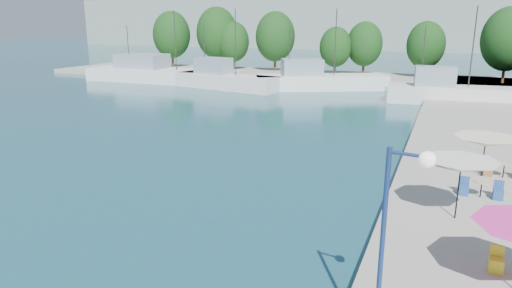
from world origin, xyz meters
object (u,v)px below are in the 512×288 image
at_px(trawler_01, 159,74).
at_px(umbrella_white, 461,166).
at_px(trawler_02, 225,80).
at_px(street_lamp, 399,215).
at_px(umbrella_cream, 486,142).
at_px(trawler_04, 450,93).
at_px(trawler_03, 318,81).

bearing_deg(trawler_01, umbrella_white, -44.41).
relative_size(trawler_02, street_lamp, 2.95).
xyz_separation_m(umbrella_white, umbrella_cream, (1.25, 6.15, -0.38)).
relative_size(trawler_04, street_lamp, 2.69).
relative_size(trawler_03, street_lamp, 3.29).
bearing_deg(trawler_03, trawler_02, 171.95).
height_order(trawler_03, trawler_04, same).
bearing_deg(trawler_01, trawler_03, 1.39).
bearing_deg(street_lamp, trawler_03, 116.33).
bearing_deg(umbrella_white, trawler_01, 137.11).
bearing_deg(trawler_04, trawler_01, 168.11).
xyz_separation_m(trawler_01, trawler_02, (11.71, -2.68, 0.00)).
bearing_deg(trawler_04, trawler_02, 171.53).
bearing_deg(trawler_02, umbrella_white, -39.69).
height_order(trawler_02, trawler_04, same).
bearing_deg(umbrella_white, umbrella_cream, 78.55).
height_order(umbrella_cream, street_lamp, street_lamp).
height_order(trawler_02, umbrella_cream, trawler_02).
bearing_deg(trawler_04, umbrella_white, -95.73).
height_order(trawler_01, umbrella_white, trawler_01).
distance_m(trawler_01, trawler_04, 38.50).
relative_size(umbrella_white, umbrella_cream, 0.92).
bearing_deg(umbrella_cream, trawler_03, 118.97).
bearing_deg(umbrella_white, trawler_03, 113.20).
height_order(trawler_04, umbrella_cream, trawler_04).
distance_m(trawler_01, street_lamp, 58.47).
xyz_separation_m(trawler_02, trawler_04, (26.63, -0.88, 0.00)).
bearing_deg(trawler_04, umbrella_cream, -92.83).
bearing_deg(street_lamp, umbrella_cream, 88.49).
relative_size(trawler_01, umbrella_white, 7.95).
bearing_deg(trawler_04, trawler_03, 156.47).
bearing_deg(trawler_03, street_lamp, -99.62).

